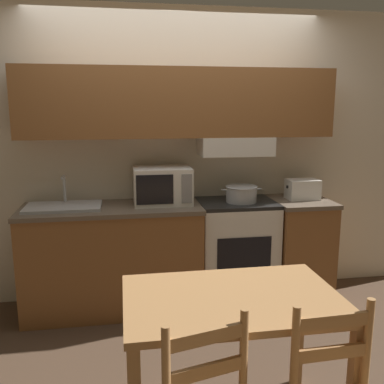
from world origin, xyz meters
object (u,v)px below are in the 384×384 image
microwave (162,185)px  sink_basin (63,206)px  stove_range (236,251)px  cooking_pot (241,193)px  toaster (303,189)px  dining_table (232,317)px

microwave → sink_basin: bearing=-175.8°
stove_range → cooking_pot: bearing=-42.5°
toaster → dining_table: toaster is taller
sink_basin → stove_range: bearing=0.8°
cooking_pot → microwave: (-0.67, 0.07, 0.08)m
cooking_pot → microwave: bearing=174.5°
cooking_pot → sink_basin: sink_basin is taller
microwave → toaster: 1.24m
stove_range → sink_basin: size_ratio=1.50×
dining_table → sink_basin: bearing=123.0°
sink_basin → dining_table: 1.86m
cooking_pot → toaster: bearing=2.5°
microwave → cooking_pot: bearing=-5.5°
stove_range → microwave: (-0.65, 0.04, 0.60)m
microwave → toaster: size_ratio=1.67×
sink_basin → dining_table: size_ratio=0.55×
dining_table → stove_range: bearing=74.0°
cooking_pot → sink_basin: bearing=179.8°
toaster → dining_table: 1.91m
cooking_pot → toaster: size_ratio=1.23×
microwave → sink_basin: size_ratio=0.80×
cooking_pot → dining_table: 1.64m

